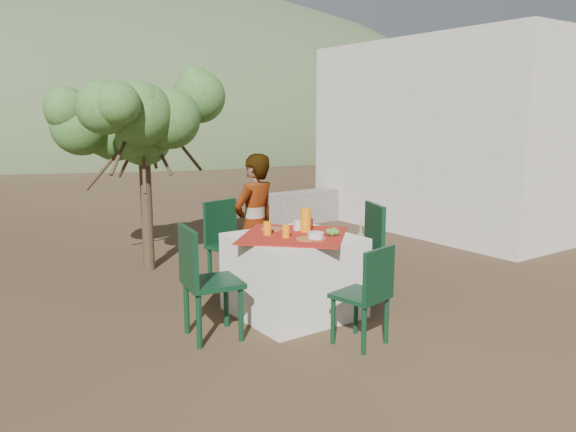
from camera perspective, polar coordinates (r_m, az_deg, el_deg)
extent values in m
plane|color=#322217|center=(5.25, -5.90, -10.54)|extent=(160.00, 160.00, 0.00)
cube|color=silver|center=(5.29, 0.57, -6.01)|extent=(1.02, 1.02, 0.75)
cube|color=maroon|center=(5.20, 0.58, -1.98)|extent=(1.30, 1.30, 0.01)
cylinder|color=black|center=(5.84, -5.72, -5.92)|extent=(0.05, 0.05, 0.47)
cylinder|color=black|center=(6.07, -3.21, -5.25)|extent=(0.05, 0.05, 0.47)
cylinder|color=black|center=(6.10, -7.95, -5.26)|extent=(0.05, 0.05, 0.47)
cylinder|color=black|center=(6.32, -5.46, -4.65)|extent=(0.05, 0.05, 0.47)
cube|color=black|center=(6.02, -5.62, -3.11)|extent=(0.52, 0.52, 0.04)
cube|color=black|center=(6.12, -6.90, -0.52)|extent=(0.44, 0.14, 0.46)
cylinder|color=black|center=(4.91, 6.91, -9.48)|extent=(0.04, 0.04, 0.41)
cylinder|color=black|center=(4.68, 4.60, -10.46)|extent=(0.04, 0.04, 0.41)
cylinder|color=black|center=(4.74, 9.96, -10.29)|extent=(0.04, 0.04, 0.41)
cylinder|color=black|center=(4.51, 7.73, -11.36)|extent=(0.04, 0.04, 0.41)
cube|color=black|center=(4.64, 7.36, -8.01)|extent=(0.45, 0.45, 0.04)
cube|color=black|center=(4.48, 9.22, -5.79)|extent=(0.38, 0.11, 0.40)
cylinder|color=black|center=(4.73, -4.79, -9.82)|extent=(0.05, 0.05, 0.48)
cylinder|color=black|center=(5.05, -6.29, -8.53)|extent=(0.05, 0.05, 0.48)
cylinder|color=black|center=(4.62, -9.03, -10.41)|extent=(0.05, 0.05, 0.48)
cylinder|color=black|center=(4.94, -10.27, -9.04)|extent=(0.05, 0.05, 0.48)
cube|color=black|center=(4.75, -7.67, -6.73)|extent=(0.51, 0.51, 0.04)
cube|color=black|center=(4.63, -10.11, -4.00)|extent=(0.11, 0.45, 0.47)
cylinder|color=black|center=(5.91, 4.52, -5.66)|extent=(0.05, 0.05, 0.48)
cylinder|color=black|center=(5.58, 5.71, -6.65)|extent=(0.05, 0.05, 0.48)
cylinder|color=black|center=(6.03, 7.81, -5.39)|extent=(0.05, 0.05, 0.48)
cylinder|color=black|center=(5.70, 9.17, -6.34)|extent=(0.05, 0.05, 0.48)
cube|color=black|center=(5.74, 6.85, -3.69)|extent=(0.58, 0.58, 0.04)
cube|color=black|center=(5.76, 8.80, -1.07)|extent=(0.20, 0.43, 0.47)
imported|color=#8C6651|center=(5.80, -3.38, -0.91)|extent=(0.61, 0.48, 1.47)
cylinder|color=#4F3927|center=(6.91, -14.17, 1.08)|extent=(0.14, 0.14, 1.58)
sphere|color=#305C21|center=(6.83, -14.47, 7.66)|extent=(0.68, 0.68, 0.68)
sphere|color=#305C21|center=(7.07, -9.75, 9.29)|extent=(0.63, 0.63, 0.63)
sphere|color=#305C21|center=(6.76, -19.39, 8.34)|extent=(0.59, 0.59, 0.59)
sphere|color=#305C21|center=(7.45, -15.44, 9.55)|extent=(0.61, 0.61, 0.61)
sphere|color=#305C21|center=(6.32, -12.18, 8.08)|extent=(0.54, 0.54, 0.54)
sphere|color=slate|center=(6.87, 7.29, -5.13)|extent=(0.22, 0.22, 0.22)
cone|color=slate|center=(6.80, 7.35, -2.83)|extent=(0.12, 0.12, 0.63)
cone|color=slate|center=(6.86, 8.47, -3.37)|extent=(0.37, 0.24, 0.55)
cone|color=slate|center=(6.93, 8.04, -3.22)|extent=(0.39, 0.18, 0.54)
cone|color=slate|center=(6.95, 7.34, -3.15)|extent=(0.31, 0.32, 0.55)
cone|color=slate|center=(6.93, 6.65, -3.18)|extent=(0.15, 0.38, 0.53)
cone|color=slate|center=(6.86, 6.21, -3.31)|extent=(0.26, 0.36, 0.55)
cone|color=slate|center=(6.77, 6.18, -3.48)|extent=(0.37, 0.24, 0.55)
cone|color=slate|center=(6.70, 6.61, -3.64)|extent=(0.39, 0.18, 0.54)
cone|color=slate|center=(6.68, 7.32, -3.71)|extent=(0.31, 0.32, 0.55)
cone|color=slate|center=(6.70, 8.04, -3.67)|extent=(0.15, 0.38, 0.53)
cone|color=slate|center=(6.77, 8.48, -3.54)|extent=(0.26, 0.36, 0.55)
cube|color=silver|center=(10.03, 17.75, 7.76)|extent=(3.20, 4.20, 3.00)
cube|color=gray|center=(9.86, 2.75, 1.04)|extent=(2.60, 0.35, 0.55)
ellipsoid|color=#354929|center=(42.82, -15.45, 7.46)|extent=(48.00, 48.00, 20.00)
ellipsoid|color=slate|center=(58.78, -3.87, 8.48)|extent=(36.00, 36.00, 14.00)
cylinder|color=brown|center=(5.43, -1.69, -1.31)|extent=(0.21, 0.21, 0.01)
cylinder|color=brown|center=(4.99, 1.92, -2.34)|extent=(0.20, 0.20, 0.01)
cylinder|color=orange|center=(5.19, -2.10, -1.24)|extent=(0.08, 0.08, 0.12)
cylinder|color=orange|center=(5.07, -0.20, -1.55)|extent=(0.07, 0.07, 0.11)
cylinder|color=orange|center=(5.31, 1.81, -0.40)|extent=(0.10, 0.10, 0.23)
cylinder|color=brown|center=(5.01, 2.83, -2.32)|extent=(0.19, 0.19, 0.01)
cylinder|color=silver|center=(5.00, 2.83, -1.96)|extent=(0.14, 0.14, 0.05)
cylinder|color=#C15122|center=(5.47, 2.06, -0.72)|extent=(0.07, 0.07, 0.11)
cylinder|color=#C15122|center=(5.53, 2.27, -0.69)|extent=(0.06, 0.06, 0.09)
cube|color=silver|center=(5.39, 1.03, -0.93)|extent=(0.09, 0.06, 0.10)
sphere|color=#48812F|center=(5.18, 4.17, -1.62)|extent=(0.07, 0.07, 0.07)
sphere|color=#48812F|center=(5.22, 4.66, -1.52)|extent=(0.07, 0.07, 0.07)
sphere|color=#48812F|center=(5.17, 4.90, -1.64)|extent=(0.07, 0.07, 0.07)
sphere|color=#48812F|center=(5.14, 4.50, -1.71)|extent=(0.07, 0.07, 0.07)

